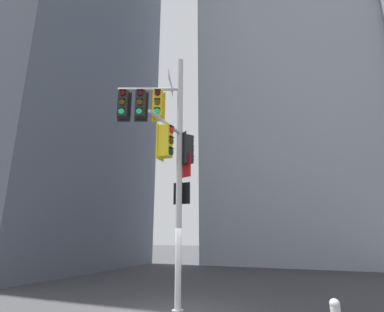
% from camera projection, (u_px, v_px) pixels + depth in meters
% --- Properties ---
extents(building_tower_left, '(14.02, 14.02, 45.76)m').
position_uv_depth(building_tower_left, '(58.00, 7.00, 27.27)').
color(building_tower_left, '#4C5460').
rests_on(building_tower_left, ground).
extents(building_mid_block, '(16.72, 16.72, 47.44)m').
position_uv_depth(building_mid_block, '(290.00, 45.00, 34.09)').
color(building_mid_block, '#9399A3').
rests_on(building_mid_block, ground).
extents(signal_pole_assembly, '(2.59, 2.66, 8.58)m').
position_uv_depth(signal_pole_assembly, '(163.00, 138.00, 9.95)').
color(signal_pole_assembly, '#B2B2B5').
rests_on(signal_pole_assembly, ground).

